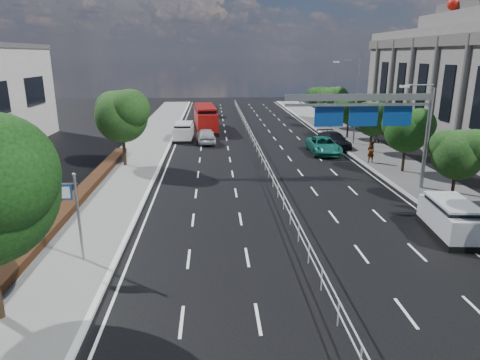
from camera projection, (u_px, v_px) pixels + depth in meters
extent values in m
plane|color=black|center=(305.00, 255.00, 20.70)|extent=(160.00, 160.00, 0.00)
cube|color=slate|center=(62.00, 261.00, 19.98)|extent=(5.00, 140.00, 0.14)
cube|color=silver|center=(116.00, 260.00, 20.13)|extent=(0.25, 140.00, 0.15)
cube|color=silver|center=(257.00, 143.00, 41.96)|extent=(0.05, 85.00, 0.05)
cube|color=silver|center=(257.00, 148.00, 42.09)|extent=(0.05, 85.00, 0.05)
cube|color=black|center=(58.00, 217.00, 24.57)|extent=(1.00, 36.00, 0.44)
cylinder|color=gray|center=(79.00, 220.00, 19.47)|extent=(0.12, 0.12, 4.20)
sphere|color=gray|center=(74.00, 175.00, 18.86)|extent=(0.18, 0.18, 0.18)
cylinder|color=gray|center=(62.00, 184.00, 18.94)|extent=(1.30, 0.07, 0.07)
cube|color=navy|center=(56.00, 192.00, 19.03)|extent=(1.35, 0.06, 0.68)
cube|color=white|center=(57.00, 192.00, 19.07)|extent=(1.20, 0.01, 0.54)
cube|color=white|center=(56.00, 193.00, 19.00)|extent=(1.20, 0.01, 0.54)
cylinder|color=gray|center=(427.00, 140.00, 29.91)|extent=(0.28, 0.28, 7.20)
cube|color=gray|center=(360.00, 97.00, 28.76)|extent=(10.20, 0.25, 0.45)
cube|color=gray|center=(359.00, 105.00, 28.90)|extent=(10.20, 0.18, 0.18)
cylinder|color=gray|center=(419.00, 85.00, 28.78)|extent=(2.00, 0.10, 0.10)
cube|color=silver|center=(404.00, 86.00, 28.75)|extent=(0.60, 0.25, 0.15)
cube|color=navy|center=(397.00, 116.00, 29.47)|extent=(2.00, 0.08, 1.40)
cube|color=white|center=(397.00, 116.00, 29.52)|extent=(1.80, 0.02, 1.20)
cube|color=navy|center=(363.00, 116.00, 29.32)|extent=(2.00, 0.08, 1.40)
cube|color=white|center=(363.00, 116.00, 29.37)|extent=(1.80, 0.02, 1.20)
cube|color=navy|center=(329.00, 116.00, 29.18)|extent=(2.00, 0.08, 1.40)
cube|color=white|center=(329.00, 116.00, 29.23)|extent=(1.80, 0.02, 1.20)
cylinder|color=gray|center=(356.00, 103.00, 44.99)|extent=(0.16, 0.16, 9.00)
cylinder|color=gray|center=(348.00, 60.00, 43.71)|extent=(0.10, 2.40, 0.10)
cube|color=silver|center=(336.00, 62.00, 43.68)|extent=(0.60, 0.25, 0.15)
cube|color=#4C4947|center=(439.00, 41.00, 39.82)|extent=(0.40, 36.00, 1.00)
sphere|color=#B2140C|center=(453.00, 4.00, 38.97)|extent=(1.10, 1.10, 1.10)
cylinder|color=black|center=(124.00, 147.00, 36.71)|extent=(0.28, 0.28, 3.50)
sphere|color=black|center=(122.00, 117.00, 35.98)|extent=(4.40, 4.40, 4.40)
sphere|color=black|center=(130.00, 109.00, 35.20)|extent=(3.30, 3.30, 3.30)
sphere|color=black|center=(113.00, 109.00, 36.41)|extent=(3.08, 3.08, 3.08)
cylinder|color=black|center=(453.00, 184.00, 27.72)|extent=(0.21, 0.21, 2.60)
sphere|color=black|center=(458.00, 155.00, 27.18)|extent=(3.20, 3.20, 3.20)
sphere|color=black|center=(473.00, 148.00, 26.62)|extent=(2.40, 2.40, 2.40)
sphere|color=black|center=(446.00, 147.00, 27.49)|extent=(2.24, 2.24, 2.24)
cylinder|color=black|center=(404.00, 156.00, 34.88)|extent=(0.22, 0.22, 2.80)
sphere|color=black|center=(407.00, 131.00, 34.29)|extent=(3.50, 3.50, 3.50)
sphere|color=black|center=(419.00, 125.00, 33.68)|extent=(2.62, 2.62, 2.62)
sphere|color=black|center=(397.00, 124.00, 34.63)|extent=(2.45, 2.45, 2.45)
cylinder|color=black|center=(371.00, 139.00, 42.07)|extent=(0.22, 0.22, 2.70)
sphere|color=black|center=(373.00, 119.00, 41.51)|extent=(3.30, 3.30, 3.30)
sphere|color=black|center=(382.00, 114.00, 40.93)|extent=(2.48, 2.48, 2.47)
sphere|color=black|center=(365.00, 114.00, 41.83)|extent=(2.31, 2.31, 2.31)
cylinder|color=black|center=(348.00, 127.00, 49.26)|extent=(0.21, 0.21, 2.65)
sphere|color=black|center=(349.00, 110.00, 48.71)|extent=(3.20, 3.20, 3.20)
sphere|color=black|center=(356.00, 106.00, 48.14)|extent=(2.40, 2.40, 2.40)
sphere|color=black|center=(343.00, 106.00, 49.02)|extent=(2.24, 2.24, 2.24)
cylinder|color=black|center=(330.00, 117.00, 56.42)|extent=(0.23, 0.23, 2.85)
sphere|color=black|center=(331.00, 101.00, 55.82)|extent=(3.60, 3.60, 3.60)
sphere|color=black|center=(338.00, 97.00, 55.19)|extent=(2.70, 2.70, 2.70)
sphere|color=black|center=(326.00, 97.00, 56.17)|extent=(2.52, 2.52, 2.52)
cylinder|color=black|center=(317.00, 111.00, 63.63)|extent=(0.21, 0.21, 2.60)
sphere|color=black|center=(318.00, 98.00, 63.09)|extent=(3.10, 3.10, 3.10)
sphere|color=black|center=(323.00, 95.00, 62.54)|extent=(2.32, 2.33, 2.32)
sphere|color=black|center=(313.00, 95.00, 63.39)|extent=(2.17, 2.17, 2.17)
cube|color=black|center=(184.00, 139.00, 48.58)|extent=(2.12, 4.64, 0.33)
cube|color=beige|center=(184.00, 132.00, 48.36)|extent=(2.08, 4.55, 1.35)
cube|color=black|center=(184.00, 126.00, 48.17)|extent=(1.88, 3.29, 0.60)
cube|color=beige|center=(183.00, 123.00, 48.09)|extent=(1.97, 3.56, 0.12)
cylinder|color=black|center=(175.00, 140.00, 47.09)|extent=(0.31, 0.68, 0.67)
cylinder|color=black|center=(190.00, 140.00, 47.14)|extent=(0.31, 0.68, 0.67)
cylinder|color=black|center=(178.00, 135.00, 49.93)|extent=(0.31, 0.68, 0.67)
cylinder|color=black|center=(192.00, 135.00, 49.98)|extent=(0.31, 0.68, 0.67)
cube|color=black|center=(206.00, 129.00, 55.25)|extent=(3.37, 10.60, 0.31)
cube|color=maroon|center=(205.00, 118.00, 54.87)|extent=(3.31, 10.40, 2.12)
cube|color=black|center=(205.00, 110.00, 54.58)|extent=(2.87, 7.53, 0.93)
cube|color=maroon|center=(205.00, 106.00, 54.44)|extent=(3.02, 8.15, 0.19)
cylinder|color=black|center=(199.00, 132.00, 51.86)|extent=(0.33, 0.66, 0.64)
cylinder|color=black|center=(216.00, 132.00, 52.15)|extent=(0.33, 0.66, 0.64)
cylinder|color=black|center=(196.00, 124.00, 58.26)|extent=(0.33, 0.66, 0.64)
cylinder|color=black|center=(211.00, 123.00, 58.55)|extent=(0.33, 0.66, 0.64)
imported|color=#A3A6AA|center=(206.00, 136.00, 46.87)|extent=(2.37, 4.98, 1.64)
imported|color=black|center=(211.00, 111.00, 67.18)|extent=(2.24, 5.03, 1.60)
cube|color=black|center=(449.00, 232.00, 23.08)|extent=(2.42, 4.78, 0.31)
cube|color=#A5A8AD|center=(451.00, 219.00, 22.87)|extent=(2.37, 4.69, 1.30)
cube|color=black|center=(452.00, 207.00, 22.68)|extent=(2.09, 3.41, 0.57)
cube|color=#A5A8AD|center=(453.00, 202.00, 22.60)|extent=(2.19, 3.69, 0.11)
cylinder|color=black|center=(446.00, 240.00, 21.64)|extent=(0.34, 0.67, 0.65)
cylinder|color=black|center=(478.00, 241.00, 21.57)|extent=(0.34, 0.67, 0.65)
cylinder|color=black|center=(424.00, 219.00, 24.49)|extent=(0.34, 0.67, 0.65)
cylinder|color=black|center=(452.00, 219.00, 24.43)|extent=(0.34, 0.67, 0.65)
imported|color=#166457|center=(324.00, 145.00, 41.94)|extent=(2.67, 5.71, 1.58)
imported|color=black|center=(334.00, 140.00, 44.71)|extent=(2.89, 5.61, 1.55)
imported|color=gray|center=(371.00, 152.00, 37.82)|extent=(0.77, 0.60, 1.88)
imported|color=gray|center=(376.00, 134.00, 46.53)|extent=(0.99, 0.80, 1.90)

